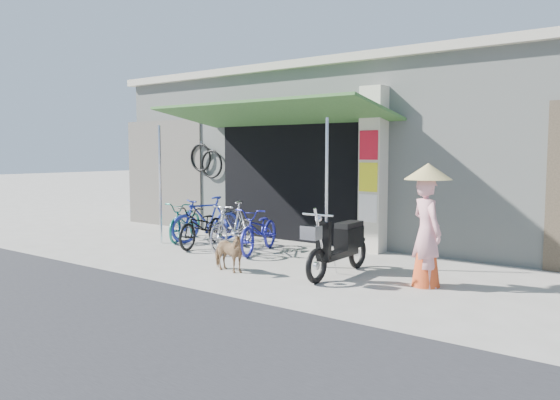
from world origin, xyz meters
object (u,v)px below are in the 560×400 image
Objects in this scene: bike_silver at (232,226)px; bike_navy at (260,230)px; bike_black at (203,226)px; street_dog at (227,252)px; bike_blue at (206,219)px; nun at (427,225)px; moped at (340,245)px; bike_teal at (186,221)px.

bike_navy is (0.59, 0.08, -0.04)m from bike_silver.
bike_black is 1.28m from bike_navy.
bike_navy is at bearing 27.63° from street_dog.
street_dog is (2.25, -1.85, -0.16)m from bike_blue.
nun is at bearing -17.91° from bike_black.
bike_blue is 0.62m from bike_black.
nun reaches higher than bike_silver.
bike_silver is (0.68, 0.10, 0.05)m from bike_black.
bike_navy is 0.92× the size of moped.
street_dog is at bearing -84.99° from bike_navy.
bike_blue is (0.49, 0.11, 0.06)m from bike_teal.
street_dog is at bearing 55.16° from nun.
bike_silver reaches higher than bike_black.
bike_blue is 0.91× the size of nun.
street_dog is 1.71m from moped.
bike_navy is at bearing -28.73° from bike_teal.
bike_teal is at bearing 143.45° from bike_black.
bike_blue reaches higher than bike_silver.
nun is (5.03, -0.90, 0.38)m from bike_blue.
bike_teal is 1.00× the size of bike_blue.
street_dog is at bearing -60.69° from bike_silver.
bike_black is at bearing -47.13° from bike_teal.
moped reaches higher than bike_black.
bike_navy is (1.65, -0.31, -0.04)m from bike_blue.
bike_teal is 0.96× the size of bike_navy.
nun is (1.29, 0.11, 0.39)m from moped.
bike_teal is 1.01× the size of bike_silver.
bike_black reaches higher than street_dog.
bike_navy is 0.95× the size of nun.
bike_silver is (1.06, -0.39, -0.01)m from bike_blue.
moped is (3.36, -0.52, 0.04)m from bike_black.
street_dog is at bearing -48.83° from bike_black.
bike_black is 0.89× the size of moped.
bike_navy is at bearing 26.36° from nun.
nun is (4.66, -0.41, 0.43)m from bike_black.
bike_navy is 1.66m from street_dog.
nun is (3.39, -0.60, 0.42)m from bike_navy.
street_dog is (2.74, -1.74, -0.10)m from bike_teal.
bike_black is at bearing -31.13° from bike_blue.
bike_silver is 0.87× the size of moped.
bike_teal is 5.60m from nun.
bike_navy reaches higher than bike_teal.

